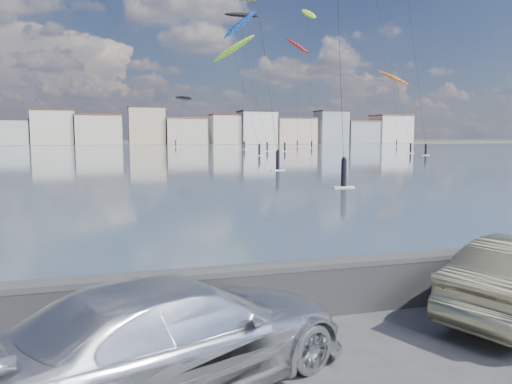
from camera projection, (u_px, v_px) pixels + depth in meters
bay_water at (122, 153)px, 93.61m from camera, size 500.00×177.00×0.00m
far_shore_strip at (116, 144)px, 197.19m from camera, size 500.00×60.00×0.00m
seawall at (222, 293)px, 8.78m from camera, size 400.00×0.36×1.08m
far_buildings at (120, 128)px, 183.51m from camera, size 240.79×13.26×14.60m
car_silver at (178, 333)px, 6.58m from camera, size 5.50×4.01×1.48m
kitesurfer_2 at (183, 99)px, 154.60m from camera, size 7.25×11.86×16.05m
kitesurfer_3 at (242, 16)px, 124.73m from camera, size 9.54×14.24×35.29m
kitesurfer_8 at (308, 16)px, 137.06m from camera, size 3.77×11.01×39.25m
kitesurfer_11 at (233, 50)px, 94.22m from camera, size 8.94×18.14×22.51m
kitesurfer_12 at (298, 48)px, 154.61m from camera, size 7.88×11.04×33.78m
kitesurfer_15 at (393, 78)px, 159.21m from camera, size 9.67×12.03×24.69m
kitesurfer_19 at (239, 26)px, 116.16m from camera, size 8.29×18.45×32.13m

